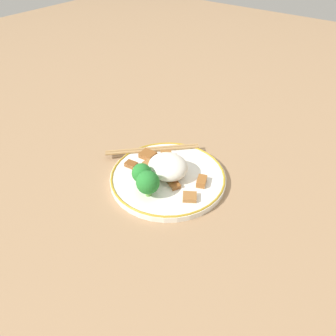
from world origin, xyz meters
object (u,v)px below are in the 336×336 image
object	(u,v)px
plate	(168,177)
broccoli_back_left	(142,174)
chopsticks	(153,149)
broccoli_back_center	(148,183)

from	to	relation	value
plate	broccoli_back_left	world-z (taller)	broccoli_back_left
broccoli_back_left	chopsticks	distance (m)	0.13
plate	chopsticks	distance (m)	0.10
broccoli_back_left	chopsticks	size ratio (longest dim) A/B	0.31
plate	chopsticks	world-z (taller)	chopsticks
plate	broccoli_back_center	distance (m)	0.08
broccoli_back_center	chopsticks	xyz separation A→B (m)	(-0.09, 0.12, -0.03)
broccoli_back_center	broccoli_back_left	bearing A→B (deg)	152.55
plate	chopsticks	size ratio (longest dim) A/B	1.49
broccoli_back_left	chopsticks	xyz separation A→B (m)	(-0.06, 0.11, -0.03)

